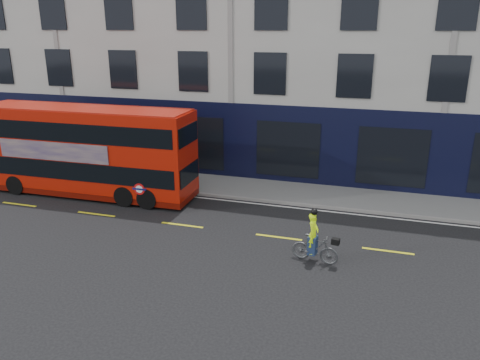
% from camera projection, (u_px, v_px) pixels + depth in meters
% --- Properties ---
extents(ground, '(120.00, 120.00, 0.00)m').
position_uv_depth(ground, '(166.00, 240.00, 17.60)').
color(ground, black).
rests_on(ground, ground).
extents(pavement, '(60.00, 3.00, 0.12)m').
position_uv_depth(pavement, '(222.00, 186.00, 23.49)').
color(pavement, slate).
rests_on(pavement, ground).
extents(kerb, '(60.00, 0.12, 0.13)m').
position_uv_depth(kerb, '(212.00, 195.00, 22.12)').
color(kerb, gray).
rests_on(kerb, ground).
extents(building_terrace, '(50.00, 10.07, 15.00)m').
position_uv_depth(building_terrace, '(257.00, 30.00, 27.04)').
color(building_terrace, '#B7B5AC').
rests_on(building_terrace, ground).
extents(road_edge_line, '(58.00, 0.10, 0.01)m').
position_uv_depth(road_edge_line, '(210.00, 199.00, 21.87)').
color(road_edge_line, silver).
rests_on(road_edge_line, ground).
extents(lane_dashes, '(58.00, 0.12, 0.01)m').
position_uv_depth(lane_dashes, '(182.00, 225.00, 18.96)').
color(lane_dashes, gold).
rests_on(lane_dashes, ground).
extents(bus, '(10.39, 2.54, 4.17)m').
position_uv_depth(bus, '(87.00, 151.00, 21.90)').
color(bus, '#B31607').
rests_on(bus, ground).
extents(cyclist, '(1.69, 0.73, 1.94)m').
position_uv_depth(cyclist, '(315.00, 244.00, 15.82)').
color(cyclist, '#4A4D4F').
rests_on(cyclist, ground).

